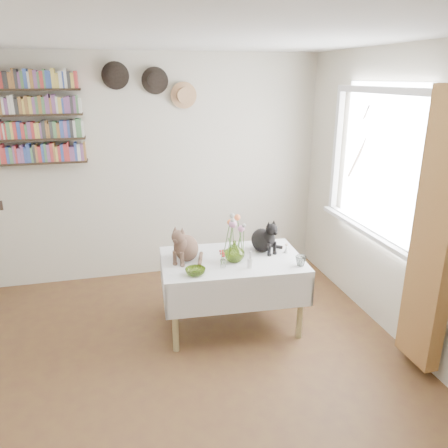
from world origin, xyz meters
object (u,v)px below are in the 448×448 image
object	(u,v)px
black_cat	(262,234)
tabby_cat	(186,241)
bookshelf_unit	(31,119)
dining_table	(232,275)
flower_vase	(234,251)

from	to	relation	value
black_cat	tabby_cat	bearing A→B (deg)	158.02
tabby_cat	bookshelf_unit	xyz separation A→B (m)	(-1.34, 1.20, 0.99)
dining_table	black_cat	size ratio (longest dim) A/B	3.99
black_cat	bookshelf_unit	size ratio (longest dim) A/B	0.33
tabby_cat	black_cat	xyz separation A→B (m)	(0.73, 0.04, -0.01)
black_cat	bookshelf_unit	xyz separation A→B (m)	(-2.06, 1.17, 1.00)
tabby_cat	bookshelf_unit	size ratio (longest dim) A/B	0.35
flower_vase	black_cat	bearing A→B (deg)	29.01
dining_table	bookshelf_unit	distance (m)	2.54
dining_table	black_cat	bearing A→B (deg)	19.56
tabby_cat	bookshelf_unit	distance (m)	2.05
tabby_cat	flower_vase	bearing A→B (deg)	20.95
tabby_cat	flower_vase	world-z (taller)	tabby_cat
dining_table	black_cat	xyz separation A→B (m)	(0.32, 0.12, 0.33)
tabby_cat	black_cat	world-z (taller)	tabby_cat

